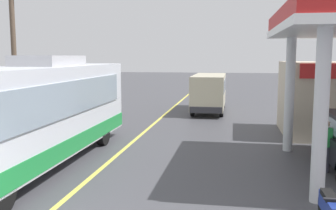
% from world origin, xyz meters
% --- Properties ---
extents(ground, '(120.00, 120.00, 0.00)m').
position_xyz_m(ground, '(0.00, 20.00, 0.00)').
color(ground, '#424247').
extents(lane_divider_stripe, '(0.16, 50.00, 0.01)m').
position_xyz_m(lane_divider_stripe, '(0.00, 15.00, 0.00)').
color(lane_divider_stripe, '#D8CC4C').
rests_on(lane_divider_stripe, ground).
extents(coach_bus_main, '(2.60, 11.04, 3.69)m').
position_xyz_m(coach_bus_main, '(-2.16, 5.69, 1.72)').
color(coach_bus_main, silver).
rests_on(coach_bus_main, ground).
extents(minibus_opposing_lane, '(2.04, 6.13, 2.44)m').
position_xyz_m(minibus_opposing_lane, '(2.67, 19.33, 1.47)').
color(minibus_opposing_lane, '#BFB799').
rests_on(minibus_opposing_lane, ground).
extents(motorcycle_parked_forecourt, '(0.55, 1.80, 0.92)m').
position_xyz_m(motorcycle_parked_forecourt, '(6.27, 2.23, 0.44)').
color(motorcycle_parked_forecourt, black).
rests_on(motorcycle_parked_forecourt, ground).
extents(pedestrian_near_pump, '(0.55, 0.22, 1.66)m').
position_xyz_m(pedestrian_near_pump, '(7.12, 6.58, 0.93)').
color(pedestrian_near_pump, '#33333F').
rests_on(pedestrian_near_pump, ground).
extents(utility_pole_roadside, '(1.80, 0.24, 7.72)m').
position_xyz_m(utility_pole_roadside, '(-6.25, 11.23, 4.04)').
color(utility_pole_roadside, brown).
rests_on(utility_pole_roadside, ground).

